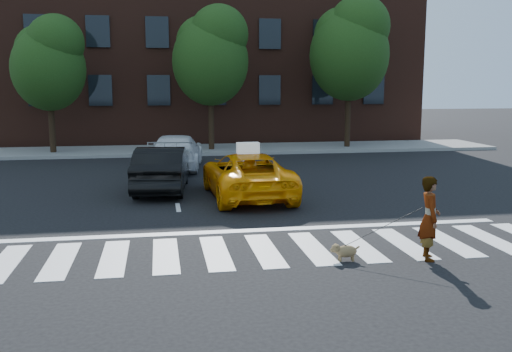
{
  "coord_description": "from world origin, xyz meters",
  "views": [
    {
      "loc": [
        -2.08,
        -11.02,
        3.37
      ],
      "look_at": [
        0.28,
        2.7,
        1.1
      ],
      "focal_mm": 40.0,
      "sensor_mm": 36.0,
      "label": 1
    }
  ],
  "objects_px": {
    "taxi": "(247,175)",
    "woman": "(430,218)",
    "white_suv": "(176,152)",
    "tree_right": "(350,45)",
    "tree_mid": "(211,52)",
    "black_sedan": "(162,169)",
    "dog": "(344,251)",
    "tree_left": "(49,60)"
  },
  "relations": [
    {
      "from": "taxi",
      "to": "woman",
      "type": "distance_m",
      "value": 7.08
    },
    {
      "from": "white_suv",
      "to": "tree_right",
      "type": "bearing_deg",
      "value": -142.04
    },
    {
      "from": "tree_mid",
      "to": "black_sedan",
      "type": "xyz_separation_m",
      "value": [
        -2.53,
        -10.0,
        -4.15
      ]
    },
    {
      "from": "woman",
      "to": "dog",
      "type": "bearing_deg",
      "value": 97.38
    },
    {
      "from": "taxi",
      "to": "black_sedan",
      "type": "xyz_separation_m",
      "value": [
        -2.49,
        1.48,
        0.03
      ]
    },
    {
      "from": "tree_left",
      "to": "black_sedan",
      "type": "xyz_separation_m",
      "value": [
        4.97,
        -10.0,
        -3.74
      ]
    },
    {
      "from": "woman",
      "to": "dog",
      "type": "distance_m",
      "value": 1.75
    },
    {
      "from": "tree_left",
      "to": "dog",
      "type": "bearing_deg",
      "value": -65.02
    },
    {
      "from": "tree_mid",
      "to": "tree_right",
      "type": "bearing_deg",
      "value": -0.0
    },
    {
      "from": "white_suv",
      "to": "woman",
      "type": "distance_m",
      "value": 13.48
    },
    {
      "from": "tree_left",
      "to": "black_sedan",
      "type": "distance_m",
      "value": 11.77
    },
    {
      "from": "tree_right",
      "to": "taxi",
      "type": "distance_m",
      "value": 14.23
    },
    {
      "from": "taxi",
      "to": "tree_right",
      "type": "bearing_deg",
      "value": -123.69
    },
    {
      "from": "white_suv",
      "to": "dog",
      "type": "relative_size",
      "value": 8.06
    },
    {
      "from": "tree_right",
      "to": "white_suv",
      "type": "height_order",
      "value": "tree_right"
    },
    {
      "from": "white_suv",
      "to": "dog",
      "type": "height_order",
      "value": "white_suv"
    },
    {
      "from": "tree_right",
      "to": "taxi",
      "type": "xyz_separation_m",
      "value": [
        -7.04,
        -11.48,
        -4.59
      ]
    },
    {
      "from": "woman",
      "to": "dog",
      "type": "xyz_separation_m",
      "value": [
        -1.63,
        0.19,
        -0.62
      ]
    },
    {
      "from": "dog",
      "to": "tree_right",
      "type": "bearing_deg",
      "value": 77.02
    },
    {
      "from": "black_sedan",
      "to": "woman",
      "type": "height_order",
      "value": "woman"
    },
    {
      "from": "tree_mid",
      "to": "woman",
      "type": "bearing_deg",
      "value": -82.23
    },
    {
      "from": "tree_mid",
      "to": "taxi",
      "type": "distance_m",
      "value": 12.21
    },
    {
      "from": "dog",
      "to": "black_sedan",
      "type": "bearing_deg",
      "value": 119.11
    },
    {
      "from": "tree_right",
      "to": "black_sedan",
      "type": "bearing_deg",
      "value": -133.65
    },
    {
      "from": "tree_left",
      "to": "white_suv",
      "type": "height_order",
      "value": "tree_left"
    },
    {
      "from": "tree_left",
      "to": "woman",
      "type": "xyz_separation_m",
      "value": [
        9.97,
        -18.1,
        -3.63
      ]
    },
    {
      "from": "black_sedan",
      "to": "dog",
      "type": "height_order",
      "value": "black_sedan"
    },
    {
      "from": "taxi",
      "to": "black_sedan",
      "type": "height_order",
      "value": "black_sedan"
    },
    {
      "from": "tree_left",
      "to": "tree_mid",
      "type": "height_order",
      "value": "tree_mid"
    },
    {
      "from": "black_sedan",
      "to": "dog",
      "type": "xyz_separation_m",
      "value": [
        3.38,
        -7.91,
        -0.51
      ]
    },
    {
      "from": "tree_left",
      "to": "taxi",
      "type": "distance_m",
      "value": 14.19
    },
    {
      "from": "white_suv",
      "to": "woman",
      "type": "height_order",
      "value": "woman"
    },
    {
      "from": "taxi",
      "to": "white_suv",
      "type": "relative_size",
      "value": 1.03
    },
    {
      "from": "tree_right",
      "to": "black_sedan",
      "type": "relative_size",
      "value": 1.8
    },
    {
      "from": "tree_right",
      "to": "taxi",
      "type": "height_order",
      "value": "tree_right"
    },
    {
      "from": "tree_mid",
      "to": "taxi",
      "type": "height_order",
      "value": "tree_mid"
    },
    {
      "from": "black_sedan",
      "to": "white_suv",
      "type": "xyz_separation_m",
      "value": [
        0.6,
        4.64,
        -0.02
      ]
    },
    {
      "from": "taxi",
      "to": "white_suv",
      "type": "xyz_separation_m",
      "value": [
        -1.89,
        6.12,
        0.01
      ]
    },
    {
      "from": "tree_mid",
      "to": "tree_right",
      "type": "relative_size",
      "value": 0.92
    },
    {
      "from": "tree_mid",
      "to": "taxi",
      "type": "xyz_separation_m",
      "value": [
        -0.04,
        -11.48,
        -4.18
      ]
    },
    {
      "from": "tree_mid",
      "to": "black_sedan",
      "type": "height_order",
      "value": "tree_mid"
    },
    {
      "from": "taxi",
      "to": "white_suv",
      "type": "bearing_deg",
      "value": -74.97
    }
  ]
}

